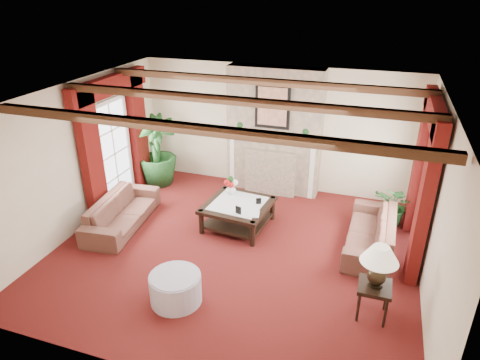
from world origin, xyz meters
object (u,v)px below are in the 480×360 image
(sofa_right, at_px, (372,227))
(potted_palm, at_px, (158,165))
(side_table, at_px, (373,300))
(ottoman, at_px, (176,288))
(sofa_left, at_px, (121,207))
(coffee_table, at_px, (238,215))

(sofa_right, xyz_separation_m, potted_palm, (-4.76, 1.14, 0.06))
(side_table, relative_size, ottoman, 0.69)
(potted_palm, bearing_deg, side_table, -30.85)
(potted_palm, height_order, side_table, potted_palm)
(sofa_left, relative_size, coffee_table, 1.71)
(sofa_left, distance_m, ottoman, 2.51)
(sofa_left, height_order, coffee_table, sofa_left)
(sofa_left, xyz_separation_m, coffee_table, (2.09, 0.66, -0.14))
(sofa_left, xyz_separation_m, potted_palm, (-0.25, 1.89, 0.06))
(sofa_left, distance_m, sofa_right, 4.57)
(potted_palm, distance_m, ottoman, 4.13)
(sofa_left, bearing_deg, side_table, -108.57)
(sofa_left, distance_m, coffee_table, 2.20)
(potted_palm, height_order, ottoman, potted_palm)
(sofa_left, relative_size, side_table, 3.83)
(potted_palm, distance_m, coffee_table, 2.65)
(coffee_table, height_order, side_table, side_table)
(sofa_left, distance_m, potted_palm, 1.90)
(sofa_left, relative_size, sofa_right, 1.00)
(sofa_right, relative_size, potted_palm, 1.11)
(coffee_table, xyz_separation_m, ottoman, (-0.18, -2.28, -0.02))
(side_table, distance_m, ottoman, 2.77)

